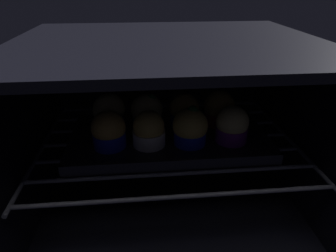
{
  "coord_description": "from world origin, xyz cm",
  "views": [
    {
      "loc": [
        -5.44,
        -34.45,
        46.02
      ],
      "look_at": [
        0.0,
        22.02,
        17.08
      ],
      "focal_mm": 31.33,
      "sensor_mm": 36.0,
      "label": 1
    }
  ],
  "objects_px": {
    "muffin_row0_col0": "(109,131)",
    "muffin_row1_col3": "(219,109)",
    "muffin_row0_col1": "(149,130)",
    "muffin_row0_col2": "(190,128)",
    "muffin_row1_col0": "(109,112)",
    "muffin_row1_col1": "(147,112)",
    "baking_tray": "(168,136)",
    "muffin_row1_col2": "(184,111)",
    "muffin_row0_col3": "(232,126)"
  },
  "relations": [
    {
      "from": "muffin_row1_col0",
      "to": "muffin_row1_col2",
      "type": "distance_m",
      "value": 0.17
    },
    {
      "from": "muffin_row0_col3",
      "to": "muffin_row1_col0",
      "type": "distance_m",
      "value": 0.27
    },
    {
      "from": "baking_tray",
      "to": "muffin_row0_col1",
      "type": "relative_size",
      "value": 5.59
    },
    {
      "from": "muffin_row0_col2",
      "to": "muffin_row0_col3",
      "type": "distance_m",
      "value": 0.09
    },
    {
      "from": "muffin_row0_col1",
      "to": "muffin_row1_col0",
      "type": "height_order",
      "value": "muffin_row1_col0"
    },
    {
      "from": "baking_tray",
      "to": "muffin_row1_col3",
      "type": "bearing_deg",
      "value": 18.17
    },
    {
      "from": "muffin_row0_col2",
      "to": "muffin_row1_col1",
      "type": "bearing_deg",
      "value": 134.86
    },
    {
      "from": "muffin_row1_col1",
      "to": "muffin_row1_col2",
      "type": "relative_size",
      "value": 1.06
    },
    {
      "from": "muffin_row0_col2",
      "to": "muffin_row1_col0",
      "type": "height_order",
      "value": "muffin_row0_col2"
    },
    {
      "from": "baking_tray",
      "to": "muffin_row1_col1",
      "type": "distance_m",
      "value": 0.07
    },
    {
      "from": "muffin_row0_col2",
      "to": "muffin_row1_col2",
      "type": "xyz_separation_m",
      "value": [
        0.0,
        0.09,
        -0.0
      ]
    },
    {
      "from": "muffin_row0_col3",
      "to": "muffin_row1_col1",
      "type": "relative_size",
      "value": 0.97
    },
    {
      "from": "muffin_row0_col1",
      "to": "muffin_row0_col3",
      "type": "relative_size",
      "value": 0.96
    },
    {
      "from": "muffin_row1_col1",
      "to": "muffin_row1_col3",
      "type": "relative_size",
      "value": 1.0
    },
    {
      "from": "baking_tray",
      "to": "muffin_row0_col2",
      "type": "relative_size",
      "value": 5.02
    },
    {
      "from": "muffin_row0_col0",
      "to": "baking_tray",
      "type": "bearing_deg",
      "value": 18.5
    },
    {
      "from": "baking_tray",
      "to": "muffin_row0_col3",
      "type": "height_order",
      "value": "muffin_row0_col3"
    },
    {
      "from": "muffin_row0_col2",
      "to": "muffin_row1_col3",
      "type": "height_order",
      "value": "muffin_row0_col2"
    },
    {
      "from": "muffin_row0_col0",
      "to": "muffin_row1_col2",
      "type": "distance_m",
      "value": 0.18
    },
    {
      "from": "muffin_row0_col0",
      "to": "muffin_row1_col1",
      "type": "bearing_deg",
      "value": 46.12
    },
    {
      "from": "muffin_row0_col3",
      "to": "muffin_row1_col3",
      "type": "distance_m",
      "value": 0.08
    },
    {
      "from": "muffin_row0_col2",
      "to": "muffin_row1_col2",
      "type": "bearing_deg",
      "value": 89.98
    },
    {
      "from": "baking_tray",
      "to": "muffin_row1_col1",
      "type": "bearing_deg",
      "value": 136.94
    },
    {
      "from": "baking_tray",
      "to": "muffin_row0_col1",
      "type": "xyz_separation_m",
      "value": [
        -0.04,
        -0.04,
        0.04
      ]
    },
    {
      "from": "baking_tray",
      "to": "muffin_row1_col2",
      "type": "xyz_separation_m",
      "value": [
        0.04,
        0.04,
        0.04
      ]
    },
    {
      "from": "muffin_row0_col3",
      "to": "muffin_row1_col1",
      "type": "height_order",
      "value": "muffin_row1_col1"
    },
    {
      "from": "muffin_row0_col1",
      "to": "muffin_row1_col3",
      "type": "bearing_deg",
      "value": 26.4
    },
    {
      "from": "baking_tray",
      "to": "muffin_row1_col3",
      "type": "relative_size",
      "value": 5.2
    },
    {
      "from": "muffin_row0_col0",
      "to": "muffin_row1_col3",
      "type": "xyz_separation_m",
      "value": [
        0.24,
        0.08,
        0.0
      ]
    },
    {
      "from": "muffin_row1_col0",
      "to": "muffin_row0_col1",
      "type": "bearing_deg",
      "value": -45.19
    },
    {
      "from": "muffin_row0_col1",
      "to": "muffin_row0_col2",
      "type": "bearing_deg",
      "value": -1.68
    },
    {
      "from": "muffin_row0_col0",
      "to": "muffin_row0_col1",
      "type": "height_order",
      "value": "muffin_row0_col0"
    },
    {
      "from": "baking_tray",
      "to": "muffin_row0_col2",
      "type": "xyz_separation_m",
      "value": [
        0.04,
        -0.04,
        0.04
      ]
    },
    {
      "from": "muffin_row1_col2",
      "to": "muffin_row1_col3",
      "type": "distance_m",
      "value": 0.08
    },
    {
      "from": "muffin_row1_col3",
      "to": "muffin_row1_col1",
      "type": "bearing_deg",
      "value": 179.71
    },
    {
      "from": "baking_tray",
      "to": "muffin_row0_col1",
      "type": "height_order",
      "value": "muffin_row0_col1"
    },
    {
      "from": "muffin_row1_col3",
      "to": "muffin_row1_col2",
      "type": "bearing_deg",
      "value": 178.48
    },
    {
      "from": "baking_tray",
      "to": "muffin_row1_col3",
      "type": "xyz_separation_m",
      "value": [
        0.12,
        0.04,
        0.04
      ]
    },
    {
      "from": "muffin_row1_col2",
      "to": "muffin_row1_col3",
      "type": "height_order",
      "value": "muffin_row1_col3"
    },
    {
      "from": "muffin_row1_col0",
      "to": "muffin_row1_col3",
      "type": "xyz_separation_m",
      "value": [
        0.25,
        -0.0,
        -0.0
      ]
    },
    {
      "from": "muffin_row0_col1",
      "to": "muffin_row1_col0",
      "type": "bearing_deg",
      "value": 134.81
    },
    {
      "from": "muffin_row1_col2",
      "to": "muffin_row1_col3",
      "type": "bearing_deg",
      "value": -1.52
    },
    {
      "from": "muffin_row1_col1",
      "to": "muffin_row1_col3",
      "type": "bearing_deg",
      "value": -0.29
    },
    {
      "from": "muffin_row0_col3",
      "to": "muffin_row1_col3",
      "type": "xyz_separation_m",
      "value": [
        -0.01,
        0.08,
        0.0
      ]
    },
    {
      "from": "muffin_row0_col2",
      "to": "muffin_row1_col3",
      "type": "distance_m",
      "value": 0.12
    },
    {
      "from": "muffin_row0_col1",
      "to": "muffin_row1_col2",
      "type": "relative_size",
      "value": 0.98
    },
    {
      "from": "muffin_row0_col0",
      "to": "muffin_row0_col2",
      "type": "distance_m",
      "value": 0.16
    },
    {
      "from": "muffin_row1_col0",
      "to": "muffin_row0_col0",
      "type": "bearing_deg",
      "value": -86.21
    },
    {
      "from": "muffin_row0_col2",
      "to": "muffin_row1_col3",
      "type": "xyz_separation_m",
      "value": [
        0.08,
        0.08,
        0.0
      ]
    },
    {
      "from": "baking_tray",
      "to": "muffin_row1_col0",
      "type": "bearing_deg",
      "value": 160.98
    }
  ]
}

